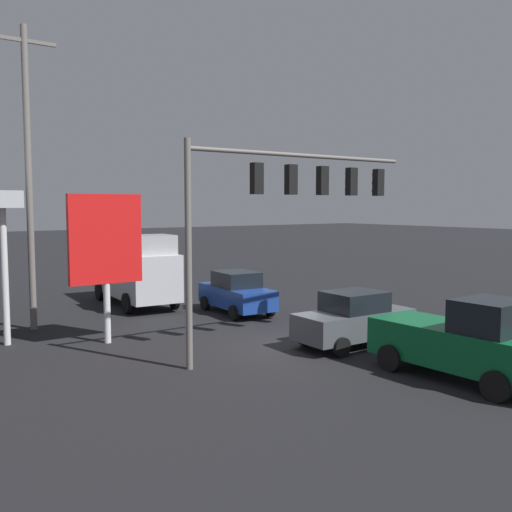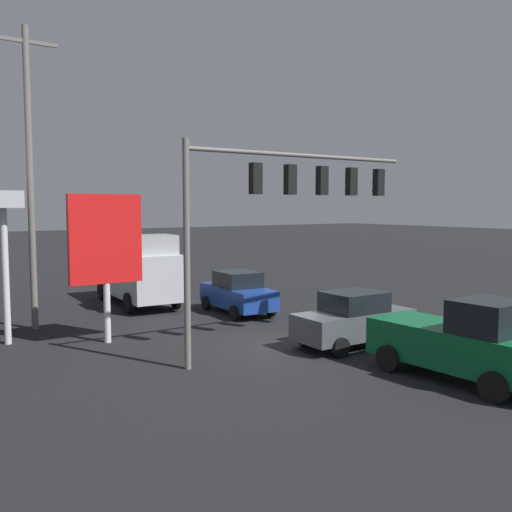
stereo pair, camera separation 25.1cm
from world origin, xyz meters
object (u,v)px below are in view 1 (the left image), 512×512
utility_pole (29,173)px  pickup_parked (465,341)px  traffic_signal_assembly (289,193)px  sedan_far (354,319)px  delivery_truck (136,271)px  sedan_waiting (236,293)px  price_sign (105,243)px

utility_pole → pickup_parked: 17.04m
utility_pole → traffic_signal_assembly: bearing=126.6°
traffic_signal_assembly → sedan_far: (-2.32, 0.80, -4.41)m
delivery_truck → pickup_parked: bearing=12.9°
delivery_truck → pickup_parked: size_ratio=1.32×
sedan_far → sedan_waiting: size_ratio=0.98×
pickup_parked → sedan_far: size_ratio=1.19×
traffic_signal_assembly → sedan_far: traffic_signal_assembly is taller
sedan_far → sedan_waiting: 7.51m
utility_pole → price_sign: size_ratio=2.21×
delivery_truck → pickup_parked: delivery_truck is taller
traffic_signal_assembly → price_sign: (4.68, -4.63, -1.74)m
traffic_signal_assembly → utility_pole: bearing=-53.4°
pickup_parked → sedan_far: bearing=174.3°
delivery_truck → sedan_waiting: delivery_truck is taller
delivery_truck → sedan_waiting: 5.56m
sedan_waiting → traffic_signal_assembly: bearing=-14.2°
traffic_signal_assembly → utility_pole: size_ratio=0.77×
sedan_waiting → price_sign: bearing=-68.9°
price_sign → sedan_far: 9.25m
utility_pole → sedan_waiting: (-8.55, 1.77, -5.27)m
traffic_signal_assembly → price_sign: size_ratio=1.70×
price_sign → pickup_parked: 12.39m
pickup_parked → traffic_signal_assembly: bearing=-161.9°
sedan_far → utility_pole: bearing=-45.8°
utility_pole → sedan_waiting: 10.20m
sedan_far → sedan_waiting: (0.06, -7.51, 0.00)m
price_sign → sedan_far: (-7.00, 5.42, -2.67)m
utility_pole → pickup_parked: (-8.32, 13.96, -5.11)m
delivery_truck → sedan_waiting: (-2.90, 4.68, -0.74)m
sedan_waiting → sedan_far: bearing=4.9°
traffic_signal_assembly → sedan_far: bearing=161.0°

